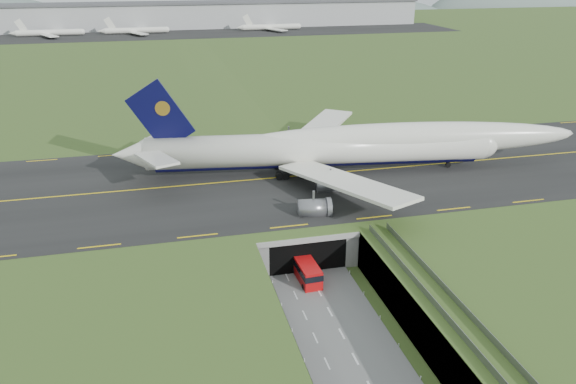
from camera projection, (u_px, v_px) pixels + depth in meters
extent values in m
plane|color=#3B5421|center=(323.00, 301.00, 78.36)|extent=(900.00, 900.00, 0.00)
cube|color=gray|center=(324.00, 282.00, 77.22)|extent=(800.00, 800.00, 6.00)
cube|color=slate|center=(340.00, 332.00, 71.58)|extent=(12.00, 75.00, 0.20)
cube|color=black|center=(273.00, 178.00, 105.71)|extent=(800.00, 44.00, 0.18)
cube|color=gray|center=(291.00, 211.00, 93.35)|extent=(16.00, 22.00, 1.00)
cube|color=gray|center=(250.00, 229.00, 92.78)|extent=(2.00, 22.00, 6.00)
cube|color=gray|center=(330.00, 220.00, 95.82)|extent=(2.00, 22.00, 6.00)
cube|color=black|center=(298.00, 240.00, 89.99)|extent=(12.00, 12.00, 5.00)
cube|color=#A8A8A3|center=(309.00, 240.00, 83.38)|extent=(17.00, 0.50, 0.80)
cube|color=#A8A8A3|center=(469.00, 334.00, 61.92)|extent=(3.00, 53.00, 0.50)
cube|color=gray|center=(458.00, 330.00, 61.33)|extent=(0.06, 53.00, 1.00)
cube|color=gray|center=(481.00, 327.00, 61.94)|extent=(0.06, 53.00, 1.00)
cylinder|color=#A8A8A3|center=(454.00, 343.00, 65.30)|extent=(0.90, 0.90, 5.60)
cylinder|color=#A8A8A3|center=(410.00, 289.00, 76.09)|extent=(0.90, 0.90, 5.60)
cylinder|color=white|center=(319.00, 148.00, 106.89)|extent=(65.13, 14.73, 6.11)
sphere|color=white|center=(482.00, 143.00, 109.99)|extent=(6.73, 6.73, 5.99)
cone|color=white|center=(130.00, 155.00, 103.51)|extent=(7.40, 6.64, 5.80)
ellipsoid|color=white|center=(409.00, 139.00, 108.04)|extent=(67.19, 14.53, 6.41)
ellipsoid|color=black|center=(478.00, 140.00, 109.61)|extent=(4.59, 3.22, 2.14)
cylinder|color=black|center=(319.00, 160.00, 107.79)|extent=(61.44, 10.79, 2.57)
cube|color=white|center=(317.00, 131.00, 121.48)|extent=(22.77, 26.72, 2.57)
cube|color=white|center=(165.00, 135.00, 110.10)|extent=(9.62, 11.04, 0.98)
cube|color=white|center=(344.00, 182.00, 93.38)|extent=(17.04, 29.00, 2.57)
cube|color=white|center=(156.00, 159.00, 96.93)|extent=(7.67, 11.34, 0.98)
cube|color=black|center=(161.00, 116.00, 101.39)|extent=(12.11, 2.19, 13.51)
cylinder|color=gold|center=(163.00, 108.00, 100.89)|extent=(2.74, 1.02, 2.67)
cylinder|color=slate|center=(315.00, 153.00, 116.78)|extent=(5.34, 3.78, 3.15)
cylinder|color=slate|center=(289.00, 140.00, 125.57)|extent=(5.34, 3.78, 3.15)
cylinder|color=slate|center=(330.00, 185.00, 100.10)|extent=(5.34, 3.78, 3.15)
cylinder|color=slate|center=(313.00, 209.00, 90.45)|extent=(5.34, 3.78, 3.15)
cylinder|color=black|center=(448.00, 165.00, 110.98)|extent=(1.10, 0.61, 1.05)
cube|color=black|center=(296.00, 169.00, 108.03)|extent=(6.57, 7.39, 1.34)
cube|color=#BD0C0E|center=(307.00, 271.00, 82.77)|extent=(2.98, 7.23, 2.85)
cube|color=black|center=(307.00, 268.00, 82.56)|extent=(3.05, 7.33, 0.95)
cube|color=black|center=(307.00, 278.00, 83.23)|extent=(2.77, 6.75, 0.47)
cylinder|color=black|center=(304.00, 287.00, 80.77)|extent=(0.37, 0.87, 0.85)
cylinder|color=black|center=(294.00, 271.00, 84.98)|extent=(0.37, 0.87, 0.85)
cylinder|color=black|center=(320.00, 284.00, 81.41)|extent=(0.37, 0.87, 0.85)
cylinder|color=black|center=(309.00, 268.00, 85.62)|extent=(0.37, 0.87, 0.85)
cube|color=#B2B2B2|center=(181.00, 16.00, 342.95)|extent=(300.00, 22.00, 15.00)
cube|color=#4C4C51|center=(180.00, 3.00, 340.10)|extent=(302.00, 24.00, 1.20)
cube|color=black|center=(185.00, 34.00, 318.77)|extent=(320.00, 50.00, 0.08)
cylinder|color=white|center=(50.00, 33.00, 306.63)|extent=(34.00, 3.20, 3.20)
cylinder|color=white|center=(136.00, 30.00, 316.66)|extent=(34.00, 3.20, 3.20)
cylinder|color=white|center=(271.00, 27.00, 333.61)|extent=(34.00, 3.20, 3.20)
ellipsoid|color=slate|center=(311.00, 21.00, 492.61)|extent=(260.00, 91.00, 44.00)
ellipsoid|color=slate|center=(512.00, 16.00, 536.16)|extent=(180.00, 63.00, 60.00)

